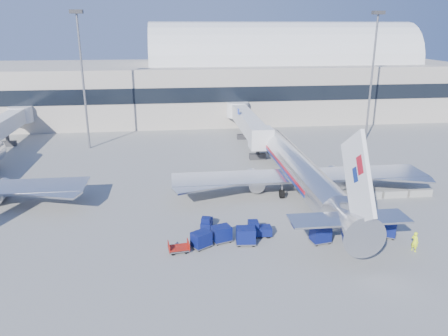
{
  "coord_description": "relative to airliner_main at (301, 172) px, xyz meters",
  "views": [
    {
      "loc": [
        -5.66,
        -45.16,
        20.24
      ],
      "look_at": [
        0.54,
        6.0,
        3.36
      ],
      "focal_mm": 35.0,
      "sensor_mm": 36.0,
      "label": 1
    }
  ],
  "objects": [
    {
      "name": "airliner_main",
      "position": [
        0.0,
        0.0,
        0.0
      ],
      "size": [
        32.0,
        37.26,
        12.07
      ],
      "color": "silver",
      "rests_on": "ground"
    },
    {
      "name": "cart_train_b",
      "position": [
        -11.27,
        -11.41,
        -2.06
      ],
      "size": [
        2.18,
        1.91,
        1.62
      ],
      "rotation": [
        0.0,
        0.0,
        0.32
      ],
      "color": "#0A124D",
      "rests_on": "ground"
    },
    {
      "name": "cart_train_c",
      "position": [
        -13.32,
        -12.31,
        -2.08
      ],
      "size": [
        2.25,
        2.12,
        1.58
      ],
      "rotation": [
        0.0,
        0.0,
        0.57
      ],
      "color": "#0A124D",
      "rests_on": "ground"
    },
    {
      "name": "mast_east",
      "position": [
        20.0,
        25.49,
        11.87
      ],
      "size": [
        2.0,
        1.2,
        22.6
      ],
      "color": "slate",
      "rests_on": "ground"
    },
    {
      "name": "barrier_far",
      "position": [
        14.6,
        -2.51,
        -2.48
      ],
      "size": [
        3.0,
        0.55,
        0.9
      ],
      "primitive_type": "cube",
      "color": "#9E9E96",
      "rests_on": "ground"
    },
    {
      "name": "tug_left",
      "position": [
        -12.48,
        -8.15,
        -2.32
      ],
      "size": [
        1.51,
        2.24,
        1.34
      ],
      "rotation": [
        0.0,
        0.0,
        1.31
      ],
      "color": "#0A124D",
      "rests_on": "ground"
    },
    {
      "name": "terminal",
      "position": [
        -23.6,
        51.46,
        4.6
      ],
      "size": [
        170.0,
        28.15,
        21.0
      ],
      "color": "#B2AA9E",
      "rests_on": "ground"
    },
    {
      "name": "ground",
      "position": [
        -10.0,
        -4.51,
        -2.93
      ],
      "size": [
        260.0,
        260.0,
        0.0
      ],
      "primitive_type": "plane",
      "color": "gray",
      "rests_on": "ground"
    },
    {
      "name": "barrier_mid",
      "position": [
        11.3,
        -2.51,
        -2.48
      ],
      "size": [
        3.0,
        0.55,
        0.9
      ],
      "primitive_type": "cube",
      "color": "#9E9E96",
      "rests_on": "ground"
    },
    {
      "name": "cart_open_red",
      "position": [
        -15.47,
        -12.97,
        -2.56
      ],
      "size": [
        2.08,
        1.58,
        0.52
      ],
      "rotation": [
        0.0,
        0.0,
        0.12
      ],
      "color": "slate",
      "rests_on": "ground"
    },
    {
      "name": "tug_right",
      "position": [
        -0.38,
        -9.22,
        -2.3
      ],
      "size": [
        2.27,
        2.15,
        1.36
      ],
      "rotation": [
        0.0,
        0.0,
        -0.71
      ],
      "color": "#0A124D",
      "rests_on": "ground"
    },
    {
      "name": "cart_train_a",
      "position": [
        -9.0,
        -12.17,
        -2.02
      ],
      "size": [
        2.04,
        1.62,
        1.7
      ],
      "rotation": [
        0.0,
        0.0,
        -0.08
      ],
      "color": "#0A124D",
      "rests_on": "ground"
    },
    {
      "name": "jetbridge_mid",
      "position": [
        -44.4,
        26.3,
        1.0
      ],
      "size": [
        4.4,
        27.5,
        6.25
      ],
      "color": "silver",
      "rests_on": "ground"
    },
    {
      "name": "barrier_near",
      "position": [
        8.0,
        -2.51,
        -2.48
      ],
      "size": [
        3.0,
        0.55,
        0.9
      ],
      "primitive_type": "cube",
      "color": "#9E9E96",
      "rests_on": "ground"
    },
    {
      "name": "tug_lead",
      "position": [
        -7.54,
        -10.69,
        -2.17
      ],
      "size": [
        2.59,
        1.35,
        1.67
      ],
      "rotation": [
        0.0,
        0.0,
        -0.03
      ],
      "color": "#0A124D",
      "rests_on": "ground"
    },
    {
      "name": "mast_west",
      "position": [
        -30.0,
        25.49,
        11.87
      ],
      "size": [
        2.0,
        1.2,
        22.6
      ],
      "color": "slate",
      "rests_on": "ground"
    },
    {
      "name": "jetbridge_near",
      "position": [
        -2.4,
        26.3,
        1.0
      ],
      "size": [
        4.4,
        27.5,
        6.25
      ],
      "color": "silver",
      "rests_on": "ground"
    },
    {
      "name": "ramp_worker",
      "position": [
        6.5,
        -15.45,
        -1.94
      ],
      "size": [
        0.72,
        0.84,
        1.97
      ],
      "primitive_type": "imported",
      "rotation": [
        0.0,
        0.0,
        1.98
      ],
      "color": "#D2F419",
      "rests_on": "ground"
    },
    {
      "name": "cart_solo_far",
      "position": [
        5.39,
        -12.36,
        -2.12
      ],
      "size": [
        2.15,
        2.03,
        1.51
      ],
      "rotation": [
        0.0,
        0.0,
        -0.58
      ],
      "color": "#0A124D",
      "rests_on": "ground"
    },
    {
      "name": "cart_solo_near",
      "position": [
        -1.72,
        -12.75,
        -2.05
      ],
      "size": [
        2.08,
        1.73,
        1.64
      ],
      "rotation": [
        0.0,
        0.0,
        0.18
      ],
      "color": "#0A124D",
      "rests_on": "ground"
    }
  ]
}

